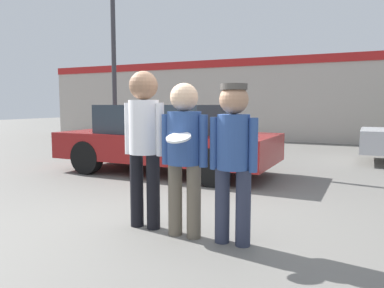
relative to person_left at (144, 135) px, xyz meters
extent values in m
plane|color=#66635E|center=(0.20, 0.23, -1.06)|extent=(56.00, 56.00, 0.00)
cube|color=#B2A89E|center=(0.20, 10.66, 0.52)|extent=(24.00, 0.18, 3.16)
cube|color=#B21E1E|center=(0.20, 10.55, 1.96)|extent=(24.00, 0.04, 0.30)
cylinder|color=black|center=(-0.11, 0.00, -0.63)|extent=(0.15, 0.15, 0.85)
cylinder|color=black|center=(0.11, 0.00, -0.63)|extent=(0.15, 0.15, 0.85)
cylinder|color=silver|center=(0.00, 0.00, 0.09)|extent=(0.34, 0.34, 0.60)
cylinder|color=silver|center=(-0.21, 0.00, 0.07)|extent=(0.09, 0.09, 0.58)
cylinder|color=silver|center=(0.21, 0.00, 0.07)|extent=(0.09, 0.09, 0.58)
sphere|color=#8C664C|center=(0.00, 0.00, 0.55)|extent=(0.32, 0.32, 0.32)
cylinder|color=#665B4C|center=(0.42, -0.07, -0.67)|extent=(0.15, 0.15, 0.78)
cylinder|color=#665B4C|center=(0.64, -0.07, -0.67)|extent=(0.15, 0.15, 0.78)
cylinder|color=#2D4C8C|center=(0.53, -0.07, -0.01)|extent=(0.35, 0.35, 0.55)
cylinder|color=#2D4C8C|center=(0.32, -0.07, -0.03)|extent=(0.09, 0.09, 0.53)
cylinder|color=#2D4C8C|center=(0.75, -0.07, -0.03)|extent=(0.09, 0.09, 0.53)
sphere|color=#DBB28E|center=(0.53, -0.07, 0.41)|extent=(0.29, 0.29, 0.29)
cylinder|color=white|center=(0.60, -0.32, 0.02)|extent=(0.25, 0.24, 0.10)
cylinder|color=#2D3347|center=(0.96, -0.06, -0.68)|extent=(0.15, 0.15, 0.76)
cylinder|color=#2D3347|center=(1.18, -0.06, -0.68)|extent=(0.15, 0.15, 0.76)
cylinder|color=#2D4C8C|center=(1.07, -0.06, -0.03)|extent=(0.32, 0.32, 0.54)
cylinder|color=#2D4C8C|center=(0.87, -0.06, -0.05)|extent=(0.09, 0.09, 0.52)
cylinder|color=#2D4C8C|center=(1.27, -0.06, -0.05)|extent=(0.09, 0.09, 0.52)
sphere|color=tan|center=(1.07, -0.06, 0.39)|extent=(0.29, 0.29, 0.29)
cylinder|color=#4C4742|center=(1.07, -0.06, 0.51)|extent=(0.26, 0.26, 0.06)
cube|color=maroon|center=(-1.48, 3.13, -0.51)|extent=(4.41, 1.87, 0.54)
cube|color=#28333D|center=(-1.57, 3.13, 0.05)|extent=(2.30, 1.61, 0.57)
cylinder|color=black|center=(-0.12, 3.96, -0.72)|extent=(0.67, 0.22, 0.67)
cylinder|color=black|center=(-0.12, 2.29, -0.72)|extent=(0.67, 0.22, 0.67)
cylinder|color=black|center=(-2.85, 3.96, -0.72)|extent=(0.67, 0.22, 0.67)
cylinder|color=black|center=(-2.85, 2.29, -0.72)|extent=(0.67, 0.22, 0.67)
cylinder|color=#38383D|center=(-3.78, 4.47, 1.74)|extent=(0.12, 0.12, 5.60)
camera|label=1|loc=(2.27, -3.52, 0.34)|focal=35.00mm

